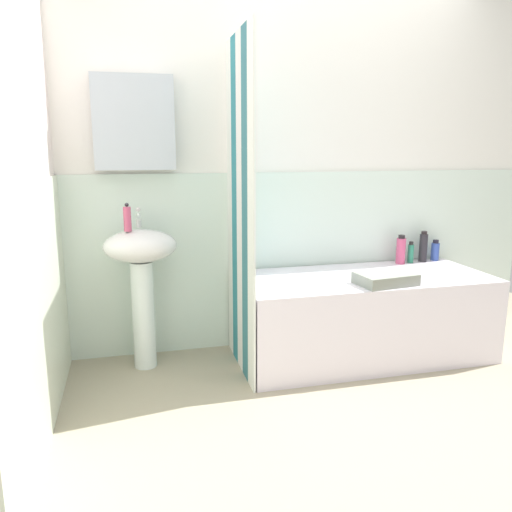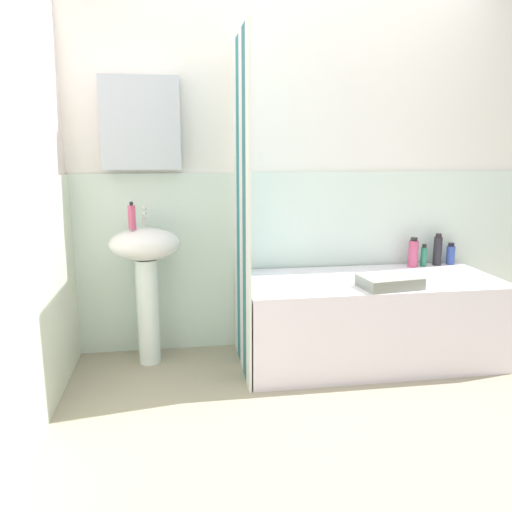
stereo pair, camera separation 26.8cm
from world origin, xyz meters
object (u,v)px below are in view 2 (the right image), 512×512
Objects in this scene: lotion_bottle at (438,250)px; body_wash_bottle at (413,253)px; conditioner_bottle at (451,254)px; shampoo_bottle at (424,256)px; soap_dispenser at (132,217)px; sink at (146,265)px; towel_folded at (390,282)px; bathtub at (369,319)px.

body_wash_bottle is at bearing -172.83° from lotion_bottle.
conditioner_bottle is 0.22m from shampoo_bottle.
conditioner_bottle is 0.31m from body_wash_bottle.
body_wash_bottle reaches higher than shampoo_bottle.
lotion_bottle is (-0.11, -0.01, 0.04)m from conditioner_bottle.
soap_dispenser is 2.00m from shampoo_bottle.
sink reaches higher than conditioner_bottle.
lotion_bottle is 0.77m from towel_folded.
towel_folded reaches higher than bathtub.
lotion_bottle is at bearing -173.93° from conditioner_bottle.
shampoo_bottle is 0.75× the size of body_wash_bottle.
bathtub is 10.60× the size of conditioner_bottle.
lotion_bottle is 1.08× the size of body_wash_bottle.
sink reaches higher than lotion_bottle.
shampoo_bottle is at bearing -170.81° from lotion_bottle.
bathtub is 10.42× the size of shampoo_bottle.
bathtub is 0.38m from towel_folded.
bathtub is 7.82× the size of body_wash_bottle.
soap_dispenser is 1.59m from towel_folded.
soap_dispenser is at bearing -149.67° from sink.
conditioner_bottle is at bearing 37.56° from towel_folded.
body_wash_bottle is at bearing 4.20° from soap_dispenser.
towel_folded is (-0.57, -0.51, -0.07)m from lotion_bottle.
soap_dispenser is at bearing -175.52° from lotion_bottle.
soap_dispenser is at bearing 174.99° from bathtub.
body_wash_bottle is 0.62m from towel_folded.
soap_dispenser reaches higher than towel_folded.
bathtub is at bearing -154.12° from lotion_bottle.
body_wash_bottle reaches higher than towel_folded.
shampoo_bottle reaches higher than towel_folded.
conditioner_bottle is at bearing 7.65° from shampoo_bottle.
sink is 5.22× the size of soap_dispenser.
bathtub is at bearing 97.41° from towel_folded.
sink is 2.02m from lotion_bottle.
lotion_bottle reaches higher than towel_folded.
shampoo_bottle is at bearing -172.35° from conditioner_bottle.
sink is 5.63× the size of shampoo_bottle.
towel_folded is at bearing -15.15° from sink.
bathtub is 0.66m from shampoo_bottle.
soap_dispenser is 1.63m from bathtub.
bathtub is (1.41, -0.17, -0.37)m from sink.
sink is at bearing -176.35° from conditioner_bottle.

